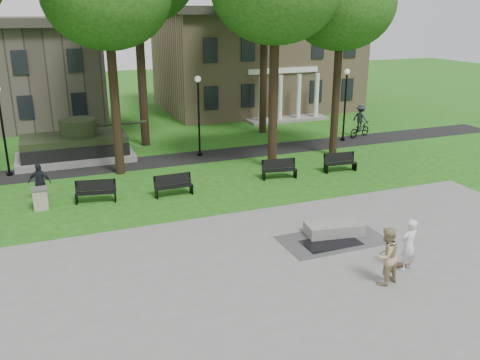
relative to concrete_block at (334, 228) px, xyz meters
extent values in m
plane|color=#1D5113|center=(-1.98, 0.44, -0.24)|extent=(120.00, 120.00, 0.00)
cube|color=gray|center=(-1.98, -4.56, -0.23)|extent=(22.00, 16.00, 0.02)
cube|color=black|center=(-1.98, 12.44, -0.24)|extent=(44.00, 2.60, 0.01)
cube|color=#9E8460|center=(8.02, 26.44, 3.75)|extent=(16.00, 11.00, 8.00)
cube|color=#38332D|center=(8.02, 26.44, 8.06)|extent=(17.00, 12.00, 0.60)
cube|color=silver|center=(8.02, 20.94, 3.55)|extent=(6.00, 0.30, 0.40)
cylinder|color=black|center=(-6.48, 10.94, 3.75)|extent=(0.48, 0.48, 8.00)
cylinder|color=black|center=(1.52, 8.94, 3.92)|extent=(0.50, 0.50, 8.32)
cylinder|color=black|center=(6.02, 9.94, 3.59)|extent=(0.46, 0.46, 7.68)
ellipsoid|color=#14420F|center=(6.02, 9.94, 8.40)|extent=(6.00, 6.00, 5.10)
cylinder|color=black|center=(-3.98, 16.44, 4.39)|extent=(0.54, 0.54, 9.28)
cylinder|color=black|center=(4.52, 16.94, 4.08)|extent=(0.50, 0.50, 8.64)
cylinder|color=black|center=(-11.98, 12.74, 1.96)|extent=(0.12, 0.12, 4.40)
cylinder|color=black|center=(-11.98, 12.74, -0.16)|extent=(0.32, 0.32, 0.16)
cylinder|color=black|center=(-1.48, 12.74, 1.96)|extent=(0.12, 0.12, 4.40)
sphere|color=silver|center=(-1.48, 12.74, 4.30)|extent=(0.36, 0.36, 0.36)
cylinder|color=black|center=(-1.48, 12.74, -0.16)|extent=(0.32, 0.32, 0.16)
cylinder|color=black|center=(8.52, 12.74, 1.96)|extent=(0.12, 0.12, 4.40)
sphere|color=silver|center=(8.52, 12.74, 4.30)|extent=(0.36, 0.36, 0.36)
cylinder|color=black|center=(8.52, 12.74, -0.16)|extent=(0.32, 0.32, 0.16)
cube|color=gray|center=(-8.48, 14.44, -0.04)|extent=(6.50, 3.40, 0.40)
cube|color=#263119|center=(-8.48, 14.44, 0.70)|extent=(5.80, 2.80, 1.10)
cube|color=black|center=(-8.48, 13.09, 0.51)|extent=(5.80, 0.35, 0.70)
cube|color=black|center=(-8.48, 15.79, 0.51)|extent=(5.80, 0.35, 0.70)
cylinder|color=#263119|center=(-8.18, 14.44, 1.71)|extent=(2.10, 2.10, 0.90)
cylinder|color=#263119|center=(-5.88, 14.44, 1.71)|extent=(3.20, 0.18, 0.18)
cube|color=black|center=(-0.53, -0.67, -0.22)|extent=(2.20, 1.20, 0.00)
cube|color=gray|center=(0.00, 0.00, 0.00)|extent=(2.33, 1.33, 0.45)
cube|color=brown|center=(0.67, -3.11, -0.19)|extent=(0.78, 0.21, 0.07)
imported|color=silver|center=(0.71, -3.40, 0.69)|extent=(0.72, 0.53, 1.83)
imported|color=tan|center=(-0.53, -3.83, 0.73)|extent=(1.07, 0.92, 1.91)
imported|color=black|center=(-10.49, 8.14, 0.64)|extent=(1.12, 0.78, 1.76)
imported|color=black|center=(10.13, 13.20, 0.29)|extent=(2.15, 1.37, 1.06)
imported|color=#21262C|center=(10.13, 13.20, 1.09)|extent=(1.02, 1.30, 1.77)
cube|color=black|center=(-8.18, 6.99, 0.21)|extent=(1.85, 0.78, 0.05)
cube|color=black|center=(-8.18, 7.21, 0.51)|extent=(1.80, 0.49, 0.50)
cube|color=black|center=(-9.03, 6.99, -0.02)|extent=(0.14, 0.45, 0.45)
cube|color=black|center=(-7.33, 6.99, -0.02)|extent=(0.14, 0.45, 0.45)
cube|color=black|center=(-4.68, 6.52, 0.21)|extent=(1.81, 0.49, 0.05)
cube|color=black|center=(-4.68, 6.74, 0.51)|extent=(1.80, 0.20, 0.50)
cube|color=black|center=(-5.53, 6.52, -0.02)|extent=(0.07, 0.45, 0.45)
cube|color=black|center=(-3.83, 6.52, -0.02)|extent=(0.07, 0.45, 0.45)
cube|color=black|center=(1.04, 7.01, 0.21)|extent=(1.85, 0.72, 0.05)
cube|color=black|center=(1.04, 7.23, 0.51)|extent=(1.80, 0.43, 0.50)
cube|color=black|center=(0.19, 7.01, -0.02)|extent=(0.13, 0.45, 0.45)
cube|color=black|center=(1.89, 7.01, -0.02)|extent=(0.13, 0.45, 0.45)
cube|color=black|center=(4.63, 6.89, 0.21)|extent=(1.83, 0.61, 0.05)
cube|color=black|center=(4.63, 7.11, 0.51)|extent=(1.81, 0.31, 0.50)
cube|color=black|center=(3.78, 6.89, -0.02)|extent=(0.10, 0.45, 0.45)
cube|color=black|center=(5.48, 6.89, -0.02)|extent=(0.10, 0.45, 0.45)
cube|color=#ACA18E|center=(-10.52, 7.05, 0.21)|extent=(0.62, 0.62, 0.90)
cube|color=#4C4C4C|center=(-10.52, 7.05, 0.69)|extent=(0.68, 0.68, 0.06)
camera|label=1|loc=(-10.06, -15.45, 8.04)|focal=38.00mm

